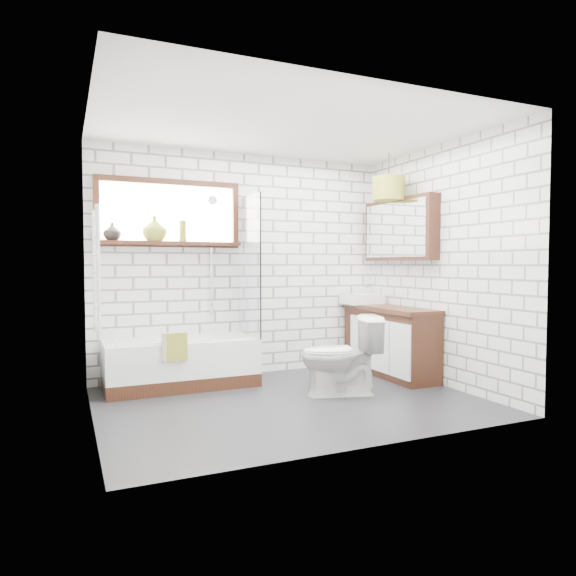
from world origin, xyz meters
name	(u,v)px	position (x,y,z in m)	size (l,w,h in m)	color
floor	(291,402)	(0.00, 0.00, -0.01)	(3.40, 2.60, 0.01)	black
ceiling	(291,125)	(0.00, 0.00, 2.50)	(3.40, 2.60, 0.01)	white
wall_back	(244,265)	(0.00, 1.30, 1.25)	(3.40, 0.01, 2.50)	white
wall_front	(369,266)	(0.00, -1.30, 1.25)	(3.40, 0.01, 2.50)	white
wall_left	(90,265)	(-1.70, 0.00, 1.25)	(0.01, 2.60, 2.50)	white
wall_right	(440,265)	(1.70, 0.00, 1.25)	(0.01, 2.60, 2.50)	white
window	(170,213)	(-0.85, 1.26, 1.80)	(1.52, 0.16, 0.68)	black
towel_radiator	(96,272)	(-1.66, 0.00, 1.20)	(0.06, 0.52, 1.00)	white
mirror_cabinet	(399,230)	(1.62, 0.60, 1.65)	(0.16, 1.20, 0.70)	black
shower_riser	(211,256)	(-0.40, 1.26, 1.35)	(0.02, 0.02, 1.30)	silver
bathtub	(181,363)	(-0.80, 0.97, 0.25)	(1.52, 0.67, 0.49)	white
shower_screen	(249,266)	(-0.07, 0.97, 1.24)	(0.02, 0.72, 1.50)	white
towel_green	(177,347)	(-0.92, 0.63, 0.47)	(0.20, 0.05, 0.27)	olive
towel_beige	(173,347)	(-0.95, 0.63, 0.47)	(0.21, 0.05, 0.27)	tan
vanity	(389,341)	(1.48, 0.58, 0.39)	(0.44, 1.35, 0.77)	black
basin	(362,299)	(1.42, 1.08, 0.84)	(0.42, 0.37, 0.12)	white
tap	(373,293)	(1.58, 1.08, 0.91)	(0.03, 0.03, 0.17)	silver
toilet	(341,356)	(0.53, 0.02, 0.38)	(0.75, 0.43, 0.76)	white
vase_olive	(155,231)	(-1.01, 1.23, 1.61)	(0.25, 0.25, 0.26)	olive
vase_dark	(112,233)	(-1.43, 1.23, 1.57)	(0.17, 0.17, 0.18)	black
bottle	(183,233)	(-0.72, 1.23, 1.59)	(0.07, 0.07, 0.23)	olive
pendant	(389,189)	(1.45, 0.57, 2.10)	(0.36, 0.36, 0.26)	olive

